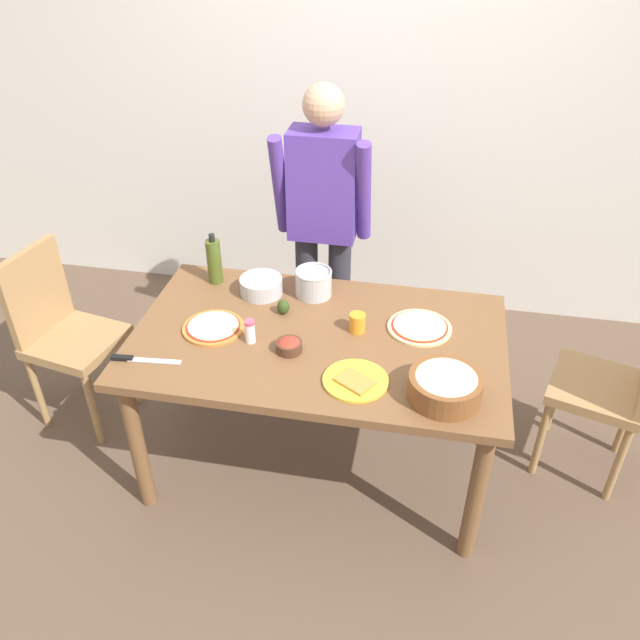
{
  "coord_description": "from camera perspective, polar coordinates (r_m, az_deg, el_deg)",
  "views": [
    {
      "loc": [
        0.43,
        -2.19,
        2.4
      ],
      "look_at": [
        0.0,
        0.05,
        0.81
      ],
      "focal_mm": 36.19,
      "sensor_mm": 36.0,
      "label": 1
    }
  ],
  "objects": [
    {
      "name": "chair_wooden_left",
      "position": [
        3.45,
        -21.85,
        -0.65
      ],
      "size": [
        0.47,
        0.47,
        0.95
      ],
      "color": "#A37A4C",
      "rests_on": "ground"
    },
    {
      "name": "pizza_raw_on_board",
      "position": [
        2.84,
        8.79,
        -0.62
      ],
      "size": [
        0.28,
        0.28,
        0.02
      ],
      "color": "beige",
      "rests_on": "dining_table"
    },
    {
      "name": "pizza_cooked_on_tray",
      "position": [
        2.85,
        -9.42,
        -0.62
      ],
      "size": [
        0.27,
        0.27,
        0.02
      ],
      "color": "#C67A33",
      "rests_on": "dining_table"
    },
    {
      "name": "person_cook",
      "position": [
        3.34,
        0.28,
        8.88
      ],
      "size": [
        0.49,
        0.25,
        1.62
      ],
      "color": "#2D2D38",
      "rests_on": "ground"
    },
    {
      "name": "chair_wooden_right",
      "position": [
        3.17,
        24.84,
        -4.96
      ],
      "size": [
        0.5,
        0.5,
        0.95
      ],
      "color": "#A37A4C",
      "rests_on": "ground"
    },
    {
      "name": "chef_knife",
      "position": [
        2.74,
        -15.85,
        -3.37
      ],
      "size": [
        0.29,
        0.05,
        0.02
      ],
      "color": "silver",
      "rests_on": "dining_table"
    },
    {
      "name": "popcorn_bowl",
      "position": [
        2.47,
        11.02,
        -5.64
      ],
      "size": [
        0.28,
        0.28,
        0.11
      ],
      "color": "brown",
      "rests_on": "dining_table"
    },
    {
      "name": "cup_orange",
      "position": [
        2.78,
        3.32,
        -0.24
      ],
      "size": [
        0.07,
        0.07,
        0.08
      ],
      "primitive_type": "cylinder",
      "color": "orange",
      "rests_on": "dining_table"
    },
    {
      "name": "plate_with_slice",
      "position": [
        2.53,
        3.15,
        -5.37
      ],
      "size": [
        0.26,
        0.26,
        0.02
      ],
      "color": "gold",
      "rests_on": "dining_table"
    },
    {
      "name": "dining_table",
      "position": [
        2.83,
        -0.19,
        -2.91
      ],
      "size": [
        1.6,
        0.96,
        0.76
      ],
      "color": "brown",
      "rests_on": "ground"
    },
    {
      "name": "small_sauce_bowl",
      "position": [
        2.68,
        -2.75,
        -2.25
      ],
      "size": [
        0.11,
        0.11,
        0.06
      ],
      "color": "#4C2D1E",
      "rests_on": "dining_table"
    },
    {
      "name": "mixing_bowl_steel",
      "position": [
        3.05,
        -5.22,
        3.01
      ],
      "size": [
        0.2,
        0.2,
        0.08
      ],
      "color": "#B7B7BC",
      "rests_on": "dining_table"
    },
    {
      "name": "olive_oil_bottle",
      "position": [
        3.13,
        -9.33,
        5.17
      ],
      "size": [
        0.07,
        0.07,
        0.26
      ],
      "color": "#47561E",
      "rests_on": "dining_table"
    },
    {
      "name": "salt_shaker",
      "position": [
        2.73,
        -6.22,
        -1.0
      ],
      "size": [
        0.04,
        0.04,
        0.11
      ],
      "color": "white",
      "rests_on": "dining_table"
    },
    {
      "name": "ground",
      "position": [
        3.28,
        -0.17,
        -12.2
      ],
      "size": [
        8.0,
        8.0,
        0.0
      ],
      "primitive_type": "plane",
      "color": "brown"
    },
    {
      "name": "avocado",
      "position": [
        2.9,
        -3.27,
        1.18
      ],
      "size": [
        0.06,
        0.06,
        0.07
      ],
      "primitive_type": "ellipsoid",
      "color": "#2D4219",
      "rests_on": "dining_table"
    },
    {
      "name": "wall_back",
      "position": [
        3.97,
        4.47,
        18.65
      ],
      "size": [
        5.6,
        0.1,
        2.6
      ],
      "primitive_type": "cube",
      "color": "silver",
      "rests_on": "ground"
    },
    {
      "name": "steel_pot",
      "position": [
        3.01,
        -0.58,
        3.34
      ],
      "size": [
        0.17,
        0.17,
        0.13
      ],
      "color": "#B7B7BC",
      "rests_on": "dining_table"
    }
  ]
}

